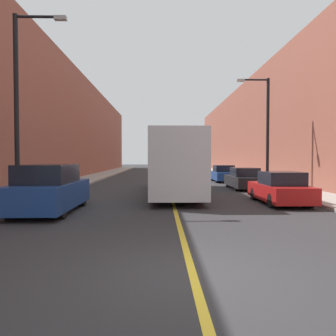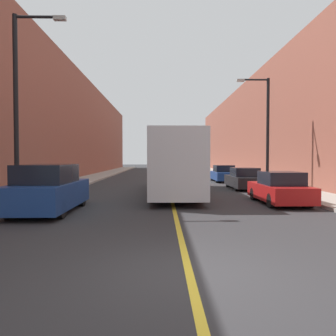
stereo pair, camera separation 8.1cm
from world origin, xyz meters
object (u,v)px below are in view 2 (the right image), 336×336
at_px(car_right_near, 280,189).
at_px(street_lamp_left, 20,99).
at_px(parked_suv_left, 49,190).
at_px(street_lamp_right, 265,126).
at_px(bus, 173,163).
at_px(car_right_mid, 244,179).
at_px(car_right_far, 223,174).

relative_size(car_right_near, street_lamp_left, 0.54).
distance_m(parked_suv_left, street_lamp_right, 14.79).
xyz_separation_m(parked_suv_left, street_lamp_right, (11.36, 8.85, 3.39)).
bearing_deg(car_right_near, parked_suv_left, -167.72).
bearing_deg(bus, street_lamp_left, -139.27).
height_order(parked_suv_left, car_right_mid, parked_suv_left).
xyz_separation_m(parked_suv_left, car_right_mid, (10.07, 9.29, -0.21)).
height_order(car_right_mid, street_lamp_left, street_lamp_left).
height_order(parked_suv_left, car_right_near, parked_suv_left).
distance_m(car_right_near, car_right_mid, 7.13).
distance_m(bus, street_lamp_right, 7.05).
height_order(parked_suv_left, street_lamp_left, street_lamp_left).
xyz_separation_m(parked_suv_left, street_lamp_left, (-1.45, 0.88, 3.72)).
bearing_deg(street_lamp_left, parked_suv_left, -31.08).
bearing_deg(street_lamp_left, car_right_mid, 36.14).
distance_m(car_right_far, street_lamp_left, 19.59).
relative_size(car_right_mid, street_lamp_right, 0.61).
height_order(car_right_far, street_lamp_left, street_lamp_left).
height_order(car_right_near, street_lamp_left, street_lamp_left).
relative_size(car_right_near, car_right_mid, 0.96).
xyz_separation_m(car_right_near, car_right_mid, (0.13, 7.13, -0.01)).
bearing_deg(parked_suv_left, car_right_mid, 42.70).
bearing_deg(car_right_far, street_lamp_left, -126.57).
height_order(bus, street_lamp_right, street_lamp_right).
bearing_deg(street_lamp_right, street_lamp_left, -148.11).
bearing_deg(parked_suv_left, street_lamp_left, 148.92).
height_order(street_lamp_left, street_lamp_right, street_lamp_left).
relative_size(car_right_mid, street_lamp_left, 0.57).
xyz_separation_m(car_right_mid, street_lamp_left, (-11.52, -8.42, 3.92)).
distance_m(car_right_near, street_lamp_right, 7.72).
relative_size(car_right_far, street_lamp_left, 0.56).
distance_m(car_right_far, street_lamp_right, 8.38).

